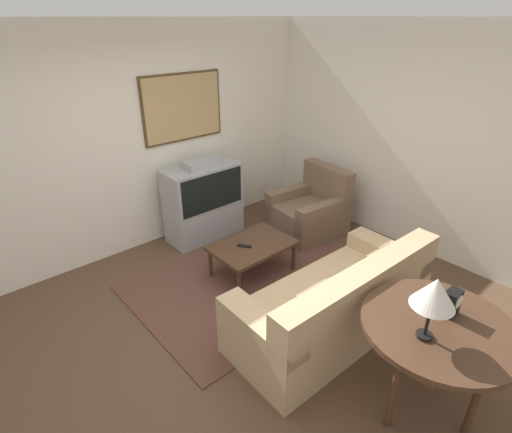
{
  "coord_description": "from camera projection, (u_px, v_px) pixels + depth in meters",
  "views": [
    {
      "loc": [
        -1.89,
        -2.32,
        2.71
      ],
      "look_at": [
        0.66,
        0.6,
        0.75
      ],
      "focal_mm": 28.0,
      "sensor_mm": 36.0,
      "label": 1
    }
  ],
  "objects": [
    {
      "name": "table_lamp",
      "position": [
        435.0,
        293.0,
        2.52
      ],
      "size": [
        0.28,
        0.28,
        0.47
      ],
      "color": "black",
      "rests_on": "console_table"
    },
    {
      "name": "remote",
      "position": [
        244.0,
        246.0,
        4.46
      ],
      "size": [
        0.12,
        0.16,
        0.02
      ],
      "color": "black",
      "rests_on": "coffee_table"
    },
    {
      "name": "console_table",
      "position": [
        438.0,
        332.0,
        2.82
      ],
      "size": [
        1.08,
        1.08,
        0.78
      ],
      "color": "#472D1E",
      "rests_on": "ground_plane"
    },
    {
      "name": "armchair",
      "position": [
        310.0,
        212.0,
        5.5
      ],
      "size": [
        0.96,
        0.9,
        0.89
      ],
      "rotation": [
        0.0,
        0.0,
        -1.68
      ],
      "color": "brown",
      "rests_on": "ground_plane"
    },
    {
      "name": "wall_back",
      "position": [
        130.0,
        143.0,
        4.72
      ],
      "size": [
        12.0,
        0.1,
        2.7
      ],
      "color": "silver",
      "rests_on": "ground_plane"
    },
    {
      "name": "tv",
      "position": [
        204.0,
        201.0,
        5.27
      ],
      "size": [
        1.0,
        0.46,
        1.08
      ],
      "color": "#9E9EA3",
      "rests_on": "ground_plane"
    },
    {
      "name": "area_rug",
      "position": [
        251.0,
        278.0,
        4.59
      ],
      "size": [
        2.58,
        1.81,
        0.01
      ],
      "color": "brown",
      "rests_on": "ground_plane"
    },
    {
      "name": "coffee_table",
      "position": [
        252.0,
        247.0,
        4.53
      ],
      "size": [
        0.91,
        0.62,
        0.4
      ],
      "color": "#472D1E",
      "rests_on": "ground_plane"
    },
    {
      "name": "wall_right",
      "position": [
        411.0,
        141.0,
        4.83
      ],
      "size": [
        0.06,
        12.0,
        2.7
      ],
      "color": "silver",
      "rests_on": "ground_plane"
    },
    {
      "name": "ground_plane",
      "position": [
        246.0,
        326.0,
        3.89
      ],
      "size": [
        12.0,
        12.0,
        0.0
      ],
      "primitive_type": "plane",
      "color": "brown"
    },
    {
      "name": "couch",
      "position": [
        335.0,
        306.0,
        3.69
      ],
      "size": [
        1.99,
        0.92,
        0.86
      ],
      "rotation": [
        0.0,
        0.0,
        3.12
      ],
      "color": "tan",
      "rests_on": "ground_plane"
    },
    {
      "name": "mantel_clock",
      "position": [
        452.0,
        303.0,
        2.85
      ],
      "size": [
        0.13,
        0.1,
        0.2
      ],
      "color": "black",
      "rests_on": "console_table"
    }
  ]
}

